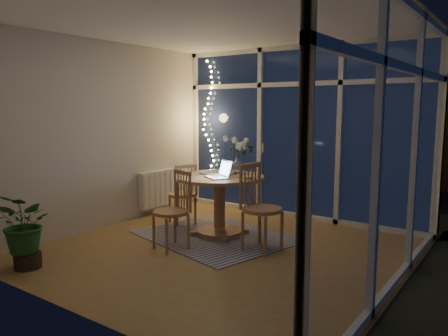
{
  "coord_description": "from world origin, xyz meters",
  "views": [
    {
      "loc": [
        2.9,
        -4.06,
        1.68
      ],
      "look_at": [
        -0.16,
        0.25,
        0.95
      ],
      "focal_mm": 35.0,
      "sensor_mm": 36.0,
      "label": 1
    }
  ],
  "objects": [
    {
      "name": "bowl",
      "position": [
        0.02,
        0.52,
        0.82
      ],
      "size": [
        0.18,
        0.18,
        0.04
      ],
      "primitive_type": "imported",
      "rotation": [
        0.0,
        0.0,
        -0.24
      ],
      "color": "silver",
      "rests_on": "dining_table"
    },
    {
      "name": "newspapers",
      "position": [
        -0.51,
        0.58,
        0.81
      ],
      "size": [
        0.43,
        0.38,
        0.02
      ],
      "primitive_type": "cube",
      "rotation": [
        0.0,
        0.0,
        -0.33
      ],
      "color": "silver",
      "rests_on": "dining_table"
    },
    {
      "name": "chair_right",
      "position": [
        0.38,
        0.27,
        0.52
      ],
      "size": [
        0.54,
        0.54,
        1.04
      ],
      "primitive_type": "cube",
      "rotation": [
        0.0,
        0.0,
        1.46
      ],
      "color": "olive",
      "rests_on": "floor"
    },
    {
      "name": "garden_shrubs",
      "position": [
        -0.8,
        3.4,
        0.45
      ],
      "size": [
        0.9,
        0.9,
        0.9
      ],
      "primitive_type": "sphere",
      "color": "black",
      "rests_on": "ground"
    },
    {
      "name": "chair_front",
      "position": [
        -0.54,
        -0.31,
        0.48
      ],
      "size": [
        0.55,
        0.55,
        0.95
      ],
      "primitive_type": "cube",
      "rotation": [
        0.0,
        0.0,
        -0.29
      ],
      "color": "olive",
      "rests_on": "floor"
    },
    {
      "name": "wall_left",
      "position": [
        -2.0,
        0.0,
        1.3
      ],
      "size": [
        0.04,
        4.0,
        2.6
      ],
      "primitive_type": "cube",
      "color": "beige",
      "rests_on": "floor"
    },
    {
      "name": "dining_table",
      "position": [
        -0.41,
        0.5,
        0.4
      ],
      "size": [
        1.42,
        1.42,
        0.8
      ],
      "primitive_type": "cylinder",
      "rotation": [
        0.0,
        0.0,
        -0.24
      ],
      "color": "olive",
      "rests_on": "floor"
    },
    {
      "name": "ceiling",
      "position": [
        0.0,
        0.0,
        2.6
      ],
      "size": [
        4.0,
        4.0,
        0.0
      ],
      "primitive_type": "plane",
      "color": "silver",
      "rests_on": "wall_back"
    },
    {
      "name": "window_wall_right",
      "position": [
        1.96,
        0.0,
        1.3
      ],
      "size": [
        0.1,
        4.0,
        2.6
      ],
      "primitive_type": "cube",
      "color": "silver",
      "rests_on": "floor"
    },
    {
      "name": "potted_plant",
      "position": [
        -1.36,
        -1.65,
        0.38
      ],
      "size": [
        0.58,
        0.52,
        0.76
      ],
      "primitive_type": "imported",
      "rotation": [
        0.0,
        0.0,
        0.1
      ],
      "color": "#1A4A1F",
      "rests_on": "floor"
    },
    {
      "name": "neighbour_roof",
      "position": [
        0.3,
        8.5,
        2.2
      ],
      "size": [
        7.0,
        3.0,
        2.2
      ],
      "primitive_type": "cube",
      "color": "#2F3139",
      "rests_on": "ground"
    },
    {
      "name": "phone",
      "position": [
        -0.45,
        0.41,
        0.8
      ],
      "size": [
        0.12,
        0.09,
        0.01
      ],
      "primitive_type": "cube",
      "rotation": [
        0.0,
        0.0,
        -0.37
      ],
      "color": "black",
      "rests_on": "dining_table"
    },
    {
      "name": "window_wall_back",
      "position": [
        0.0,
        1.96,
        1.3
      ],
      "size": [
        4.0,
        0.1,
        2.6
      ],
      "primitive_type": "cube",
      "color": "silver",
      "rests_on": "floor"
    },
    {
      "name": "wall_front",
      "position": [
        0.0,
        -2.0,
        1.3
      ],
      "size": [
        4.0,
        0.04,
        2.6
      ],
      "primitive_type": "cube",
      "color": "beige",
      "rests_on": "floor"
    },
    {
      "name": "floor",
      "position": [
        0.0,
        0.0,
        0.0
      ],
      "size": [
        4.0,
        4.0,
        0.0
      ],
      "primitive_type": "plane",
      "color": "brown",
      "rests_on": "ground"
    },
    {
      "name": "radiator",
      "position": [
        -1.94,
        0.9,
        0.4
      ],
      "size": [
        0.1,
        0.7,
        0.58
      ],
      "primitive_type": "cube",
      "color": "white",
      "rests_on": "wall_left"
    },
    {
      "name": "laptop",
      "position": [
        -0.33,
        0.34,
        0.92
      ],
      "size": [
        0.43,
        0.41,
        0.24
      ],
      "primitive_type": null,
      "rotation": [
        0.0,
        0.0,
        -0.55
      ],
      "color": "silver",
      "rests_on": "dining_table"
    },
    {
      "name": "fairy_lights",
      "position": [
        -1.65,
        1.88,
        1.52
      ],
      "size": [
        0.24,
        0.1,
        1.85
      ],
      "primitive_type": null,
      "color": "#FFCC66",
      "rests_on": "window_wall_back"
    },
    {
      "name": "rug",
      "position": [
        -0.41,
        0.4,
        0.01
      ],
      "size": [
        2.19,
        1.91,
        0.01
      ],
      "primitive_type": "cube",
      "rotation": [
        0.0,
        0.0,
        -0.24
      ],
      "color": "#BEB19A",
      "rests_on": "floor"
    },
    {
      "name": "flower_vase",
      "position": [
        -0.34,
        0.82,
        0.9
      ],
      "size": [
        0.24,
        0.24,
        0.21
      ],
      "primitive_type": "imported",
      "rotation": [
        0.0,
        0.0,
        -0.24
      ],
      "color": "white",
      "rests_on": "dining_table"
    },
    {
      "name": "chair_left",
      "position": [
        -1.2,
        0.67,
        0.45
      ],
      "size": [
        0.55,
        0.55,
        0.9
      ],
      "primitive_type": "cube",
      "rotation": [
        0.0,
        0.0,
        -2.02
      ],
      "color": "olive",
      "rests_on": "floor"
    },
    {
      "name": "garden_patio",
      "position": [
        0.5,
        5.0,
        -0.06
      ],
      "size": [
        12.0,
        6.0,
        0.1
      ],
      "primitive_type": "cube",
      "color": "black",
      "rests_on": "ground"
    },
    {
      "name": "garden_fence",
      "position": [
        0.0,
        5.5,
        0.9
      ],
      "size": [
        11.0,
        0.08,
        1.8
      ],
      "primitive_type": "cube",
      "color": "#321C12",
      "rests_on": "ground"
    },
    {
      "name": "wall_back",
      "position": [
        0.0,
        2.0,
        1.3
      ],
      "size": [
        4.0,
        0.04,
        2.6
      ],
      "primitive_type": "cube",
      "color": "beige",
      "rests_on": "floor"
    },
    {
      "name": "wall_right",
      "position": [
        2.0,
        0.0,
        1.3
      ],
      "size": [
        0.04,
        4.0,
        2.6
      ],
      "primitive_type": "cube",
      "color": "beige",
      "rests_on": "floor"
    }
  ]
}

